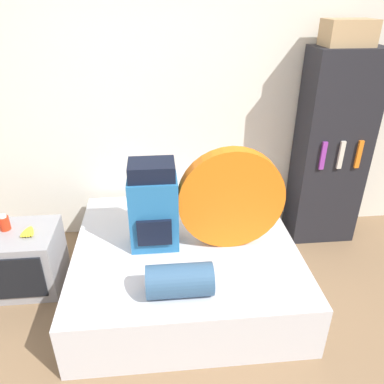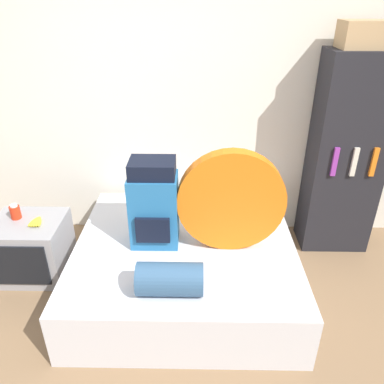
% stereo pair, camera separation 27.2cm
% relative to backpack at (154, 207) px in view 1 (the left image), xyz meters
% --- Properties ---
extents(ground_plane, '(16.00, 16.00, 0.00)m').
position_rel_backpack_xyz_m(ground_plane, '(0.07, -0.89, -0.76)').
color(ground_plane, '#846647').
extents(wall_back, '(8.00, 0.05, 2.60)m').
position_rel_backpack_xyz_m(wall_back, '(0.07, 0.90, 0.54)').
color(wall_back, silver).
rests_on(wall_back, ground_plane).
extents(bed, '(1.71, 1.60, 0.43)m').
position_rel_backpack_xyz_m(bed, '(0.23, -0.02, -0.55)').
color(bed, silver).
rests_on(bed, ground_plane).
extents(backpack, '(0.36, 0.30, 0.68)m').
position_rel_backpack_xyz_m(backpack, '(0.00, 0.00, 0.00)').
color(backpack, '#23669E').
rests_on(backpack, bed).
extents(tent_bag, '(0.79, 0.11, 0.79)m').
position_rel_backpack_xyz_m(tent_bag, '(0.57, -0.05, 0.06)').
color(tent_bag, orange).
rests_on(tent_bag, bed).
extents(sleeping_roll, '(0.43, 0.22, 0.22)m').
position_rel_backpack_xyz_m(sleeping_roll, '(0.15, -0.57, -0.22)').
color(sleeping_roll, '#33567A').
rests_on(sleeping_roll, bed).
extents(television, '(0.58, 0.52, 0.51)m').
position_rel_backpack_xyz_m(television, '(-1.08, 0.13, -0.51)').
color(television, '#939399').
rests_on(television, ground_plane).
extents(canister, '(0.08, 0.08, 0.13)m').
position_rel_backpack_xyz_m(canister, '(-1.18, 0.20, -0.19)').
color(canister, red).
rests_on(canister, television).
extents(banana_bunch, '(0.12, 0.15, 0.04)m').
position_rel_backpack_xyz_m(banana_bunch, '(-0.98, 0.12, -0.24)').
color(banana_bunch, yellow).
rests_on(banana_bunch, television).
extents(bookshelf, '(0.60, 0.38, 1.79)m').
position_rel_backpack_xyz_m(bookshelf, '(1.62, 0.64, 0.13)').
color(bookshelf, black).
rests_on(bookshelf, ground_plane).
extents(cardboard_box, '(0.38, 0.26, 0.20)m').
position_rel_backpack_xyz_m(cardboard_box, '(1.58, 0.64, 1.12)').
color(cardboard_box, tan).
rests_on(cardboard_box, bookshelf).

